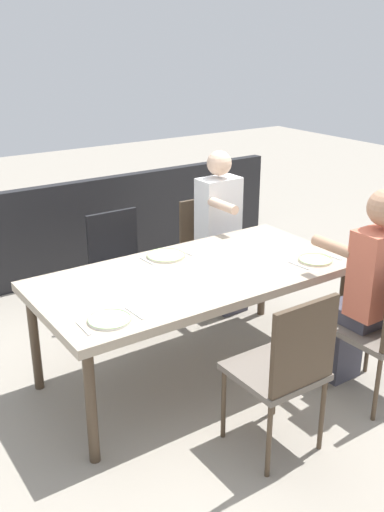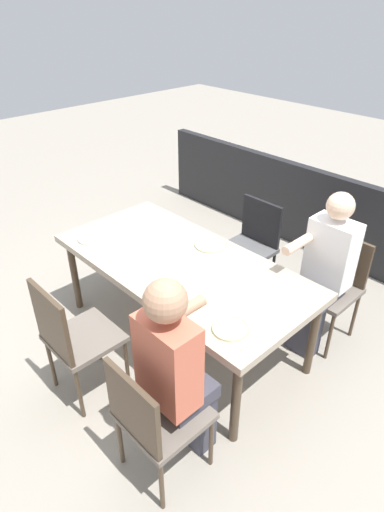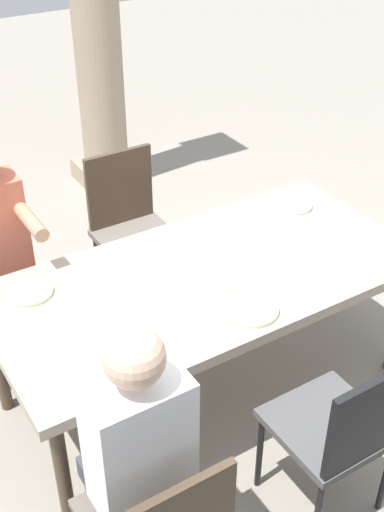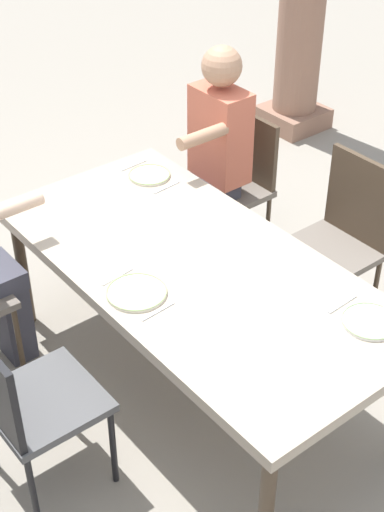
{
  "view_description": "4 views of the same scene",
  "coord_description": "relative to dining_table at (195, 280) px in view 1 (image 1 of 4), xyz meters",
  "views": [
    {
      "loc": [
        1.92,
        2.79,
        2.15
      ],
      "look_at": [
        0.05,
        0.03,
        0.86
      ],
      "focal_mm": 40.61,
      "sensor_mm": 36.0,
      "label": 1
    },
    {
      "loc": [
        -2.02,
        1.8,
        2.47
      ],
      "look_at": [
        -0.1,
        -0.02,
        0.82
      ],
      "focal_mm": 30.15,
      "sensor_mm": 36.0,
      "label": 2
    },
    {
      "loc": [
        -1.39,
        -2.12,
        2.55
      ],
      "look_at": [
        -0.02,
        0.1,
        0.79
      ],
      "focal_mm": 46.39,
      "sensor_mm": 36.0,
      "label": 3
    },
    {
      "loc": [
        2.12,
        -1.71,
        2.74
      ],
      "look_at": [
        0.06,
        -0.07,
        0.84
      ],
      "focal_mm": 53.21,
      "sensor_mm": 36.0,
      "label": 4
    }
  ],
  "objects": [
    {
      "name": "chair_west_south",
      "position": [
        -0.77,
        -0.91,
        -0.17
      ],
      "size": [
        0.44,
        0.44,
        0.86
      ],
      "color": "#6A6158",
      "rests_on": "ground"
    },
    {
      "name": "chair_mid_north",
      "position": [
        0.06,
        0.92,
        -0.14
      ],
      "size": [
        0.44,
        0.44,
        0.94
      ],
      "color": "#6A6158",
      "rests_on": "ground"
    },
    {
      "name": "diner_man_white",
      "position": [
        -0.77,
        -0.73,
        0.01
      ],
      "size": [
        0.35,
        0.49,
        1.3
      ],
      "color": "#3F3F4C",
      "rests_on": "ground"
    },
    {
      "name": "spoon_2",
      "position": [
        0.9,
        0.3,
        0.06
      ],
      "size": [
        0.02,
        0.17,
        0.01
      ],
      "primitive_type": "cube",
      "rotation": [
        0.0,
        0.0,
        -0.04
      ],
      "color": "silver",
      "rests_on": "dining_table"
    },
    {
      "name": "plate_2",
      "position": [
        0.75,
        0.3,
        0.07
      ],
      "size": [
        0.23,
        0.23,
        0.02
      ],
      "color": "white",
      "rests_on": "dining_table"
    },
    {
      "name": "ground_plane",
      "position": [
        0.0,
        0.0,
        -0.68
      ],
      "size": [
        16.0,
        16.0,
        0.0
      ],
      "primitive_type": "plane",
      "color": "gray"
    },
    {
      "name": "fork_0",
      "position": [
        -0.91,
        0.3,
        0.06
      ],
      "size": [
        0.03,
        0.17,
        0.01
      ],
      "primitive_type": "cube",
      "rotation": [
        0.0,
        0.0,
        0.06
      ],
      "color": "silver",
      "rests_on": "dining_table"
    },
    {
      "name": "dining_table",
      "position": [
        0.0,
        0.0,
        0.0
      ],
      "size": [
        2.04,
        0.99,
        0.74
      ],
      "color": "tan",
      "rests_on": "ground"
    },
    {
      "name": "plate_0",
      "position": [
        -0.76,
        0.3,
        0.07
      ],
      "size": [
        0.22,
        0.22,
        0.02
      ],
      "color": "silver",
      "rests_on": "dining_table"
    },
    {
      "name": "diner_woman_green",
      "position": [
        -0.77,
        0.73,
        0.04
      ],
      "size": [
        0.35,
        0.5,
        1.33
      ],
      "color": "#3F3F4C",
      "rests_on": "ground"
    },
    {
      "name": "spoon_1",
      "position": [
        0.16,
        -0.33,
        0.06
      ],
      "size": [
        0.03,
        0.17,
        0.01
      ],
      "primitive_type": "cube",
      "rotation": [
        0.0,
        0.0,
        0.06
      ],
      "color": "silver",
      "rests_on": "dining_table"
    },
    {
      "name": "chair_mid_south",
      "position": [
        0.06,
        -0.91,
        -0.16
      ],
      "size": [
        0.44,
        0.44,
        0.89
      ],
      "color": "#4F4F50",
      "rests_on": "ground"
    },
    {
      "name": "spoon_0",
      "position": [
        -0.61,
        0.3,
        0.06
      ],
      "size": [
        0.03,
        0.17,
        0.01
      ],
      "primitive_type": "cube",
      "rotation": [
        0.0,
        0.0,
        0.08
      ],
      "color": "silver",
      "rests_on": "dining_table"
    },
    {
      "name": "fork_1",
      "position": [
        -0.14,
        -0.33,
        0.06
      ],
      "size": [
        0.03,
        0.17,
        0.01
      ],
      "primitive_type": "cube",
      "rotation": [
        0.0,
        0.0,
        0.11
      ],
      "color": "silver",
      "rests_on": "dining_table"
    },
    {
      "name": "plate_1",
      "position": [
        0.01,
        -0.33,
        0.07
      ],
      "size": [
        0.26,
        0.26,
        0.02
      ],
      "color": "silver",
      "rests_on": "dining_table"
    },
    {
      "name": "patio_railing",
      "position": [
        0.0,
        -2.01,
        -0.23
      ],
      "size": [
        4.44,
        0.1,
        0.9
      ],
      "primitive_type": "cube",
      "color": "black",
      "rests_on": "ground"
    },
    {
      "name": "fork_2",
      "position": [
        0.6,
        0.3,
        0.06
      ],
      "size": [
        0.02,
        0.17,
        0.01
      ],
      "primitive_type": "cube",
      "rotation": [
        0.0,
        0.0,
        0.05
      ],
      "color": "silver",
      "rests_on": "dining_table"
    }
  ]
}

